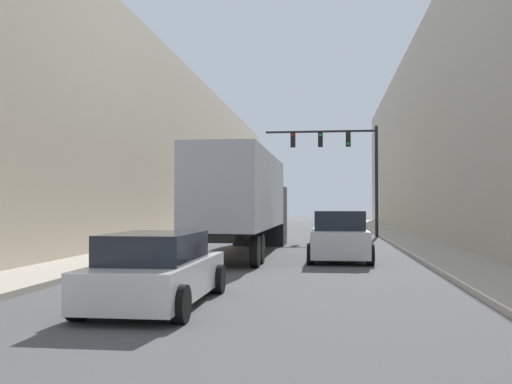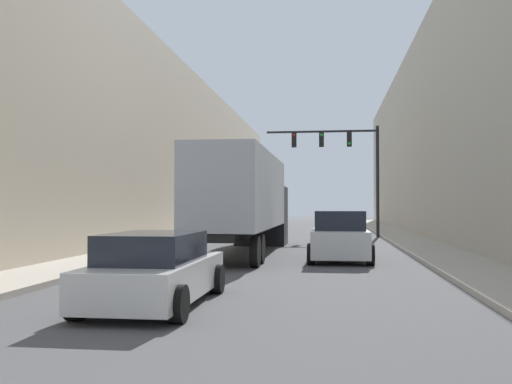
# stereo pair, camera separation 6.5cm
# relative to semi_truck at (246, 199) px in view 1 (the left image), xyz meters

# --- Properties ---
(sidewalk_right) EXTENTS (2.29, 80.00, 0.15)m
(sidewalk_right) POSITION_rel_semi_truck_xyz_m (7.55, 9.21, -2.15)
(sidewalk_right) COLOR #B2A899
(sidewalk_right) RESTS_ON ground
(sidewalk_left) EXTENTS (2.29, 80.00, 0.15)m
(sidewalk_left) POSITION_rel_semi_truck_xyz_m (-4.37, 9.21, -2.15)
(sidewalk_left) COLOR #B2A899
(sidewalk_left) RESTS_ON ground
(building_right) EXTENTS (6.00, 80.00, 12.64)m
(building_right) POSITION_rel_semi_truck_xyz_m (11.70, 9.21, 4.10)
(building_right) COLOR #BCB29E
(building_right) RESTS_ON ground
(building_left) EXTENTS (6.00, 80.00, 10.78)m
(building_left) POSITION_rel_semi_truck_xyz_m (-8.52, 9.21, 3.16)
(building_left) COLOR beige
(building_left) RESTS_ON ground
(semi_truck) EXTENTS (2.42, 12.77, 3.89)m
(semi_truck) POSITION_rel_semi_truck_xyz_m (0.00, 0.00, 0.00)
(semi_truck) COLOR #B2B7C1
(semi_truck) RESTS_ON ground
(sedan_car) EXTENTS (2.01, 4.52, 1.41)m
(sedan_car) POSITION_rel_semi_truck_xyz_m (0.03, -12.06, -1.55)
(sedan_car) COLOR silver
(sedan_car) RESTS_ON ground
(suv_car) EXTENTS (2.16, 4.45, 1.75)m
(suv_car) POSITION_rel_semi_truck_xyz_m (3.72, -2.47, -1.40)
(suv_car) COLOR silver
(suv_car) RESTS_ON ground
(traffic_signal_gantry) EXTENTS (6.93, 0.35, 6.85)m
(traffic_signal_gantry) POSITION_rel_semi_truck_xyz_m (4.44, 12.74, 2.68)
(traffic_signal_gantry) COLOR black
(traffic_signal_gantry) RESTS_ON ground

